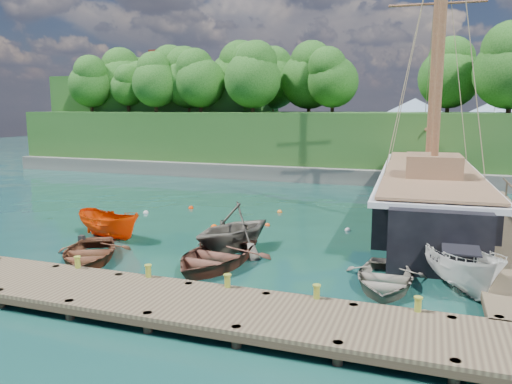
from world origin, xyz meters
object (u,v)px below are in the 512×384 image
(rowboat_1, at_px, (233,250))
(schooner, at_px, (428,196))
(rowboat_0, at_px, (89,261))
(rowboat_2, at_px, (215,266))
(rowboat_3, at_px, (384,287))
(cabin_boat_white, at_px, (458,287))
(motorboat_orange, at_px, (110,238))

(rowboat_1, distance_m, schooner, 13.56)
(rowboat_0, distance_m, schooner, 19.67)
(rowboat_2, xyz_separation_m, schooner, (8.18, 13.03, 1.23))
(rowboat_1, height_order, rowboat_3, rowboat_1)
(rowboat_0, bearing_deg, cabin_boat_white, -20.09)
(schooner, bearing_deg, motorboat_orange, -147.00)
(motorboat_orange, xyz_separation_m, cabin_boat_white, (16.22, -1.71, 0.00))
(rowboat_0, height_order, rowboat_2, rowboat_2)
(rowboat_3, distance_m, motorboat_orange, 13.89)
(rowboat_3, relative_size, cabin_boat_white, 0.86)
(rowboat_1, distance_m, motorboat_orange, 6.68)
(motorboat_orange, distance_m, cabin_boat_white, 16.31)
(rowboat_3, xyz_separation_m, schooner, (1.35, 13.20, 1.23))
(rowboat_0, relative_size, rowboat_2, 0.88)
(rowboat_0, height_order, schooner, schooner)
(rowboat_3, bearing_deg, schooner, 81.69)
(rowboat_0, distance_m, cabin_boat_white, 14.85)
(rowboat_3, height_order, cabin_boat_white, cabin_boat_white)
(motorboat_orange, bearing_deg, schooner, -38.66)
(rowboat_3, distance_m, schooner, 13.33)
(rowboat_2, bearing_deg, rowboat_1, 98.74)
(rowboat_0, xyz_separation_m, rowboat_1, (5.20, 3.59, 0.00))
(cabin_boat_white, bearing_deg, rowboat_2, 161.99)
(rowboat_0, bearing_deg, motorboat_orange, 85.34)
(rowboat_0, distance_m, rowboat_3, 12.21)
(rowboat_2, bearing_deg, rowboat_3, 4.07)
(rowboat_0, xyz_separation_m, schooner, (13.51, 14.23, 1.23))
(rowboat_0, relative_size, rowboat_1, 1.02)
(rowboat_0, height_order, rowboat_1, rowboat_1)
(rowboat_0, height_order, rowboat_3, rowboat_0)
(rowboat_2, distance_m, motorboat_orange, 7.21)
(rowboat_0, bearing_deg, schooner, 19.22)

